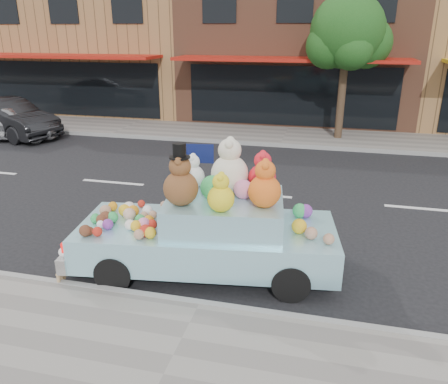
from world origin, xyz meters
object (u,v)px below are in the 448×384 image
(car_silver, at_px, (7,122))
(street_tree, at_px, (348,38))
(car_dark, at_px, (8,118))
(art_car, at_px, (209,227))

(car_silver, bearing_deg, street_tree, -90.54)
(car_dark, relative_size, art_car, 0.96)
(street_tree, bearing_deg, car_silver, -166.94)
(street_tree, relative_size, car_silver, 1.30)
(car_silver, bearing_deg, art_car, -140.48)
(art_car, bearing_deg, street_tree, 70.18)
(street_tree, distance_m, car_dark, 13.09)
(street_tree, height_order, art_car, street_tree)
(car_silver, relative_size, car_dark, 0.89)
(car_silver, xyz_separation_m, art_car, (10.07, -7.56, 0.14))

